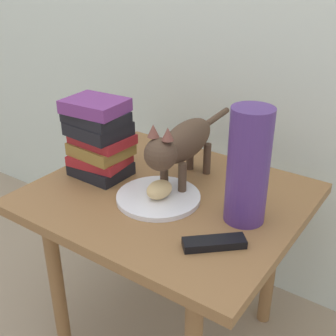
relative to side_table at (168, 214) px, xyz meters
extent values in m
plane|color=gray|center=(0.00, 0.00, -0.48)|extent=(6.00, 6.00, 0.00)
cube|color=olive|center=(0.00, 0.00, 0.06)|extent=(0.75, 0.66, 0.03)
cylinder|color=olive|center=(-0.25, -0.25, -0.22)|extent=(0.04, 0.04, 0.53)
cylinder|color=olive|center=(-0.25, 0.25, -0.22)|extent=(0.04, 0.04, 0.53)
cylinder|color=olive|center=(0.25, 0.25, -0.22)|extent=(0.04, 0.04, 0.53)
cylinder|color=white|center=(0.00, -0.05, 0.08)|extent=(0.24, 0.24, 0.01)
ellipsoid|color=#E0BC7A|center=(0.01, -0.06, 0.11)|extent=(0.07, 0.09, 0.05)
cylinder|color=#4C3828|center=(0.04, 0.01, 0.12)|extent=(0.02, 0.02, 0.10)
cylinder|color=#4C3828|center=(-0.02, 0.01, 0.12)|extent=(0.02, 0.02, 0.10)
cylinder|color=#4C3828|center=(0.03, 0.17, 0.12)|extent=(0.02, 0.02, 0.10)
cylinder|color=#4C3828|center=(-0.03, 0.17, 0.12)|extent=(0.02, 0.02, 0.10)
ellipsoid|color=#4C3828|center=(0.00, 0.10, 0.21)|extent=(0.11, 0.27, 0.11)
sphere|color=#4C3828|center=(0.02, -0.06, 0.22)|extent=(0.09, 0.09, 0.09)
cone|color=brown|center=(0.04, -0.05, 0.29)|extent=(0.03, 0.03, 0.03)
cone|color=brown|center=(-0.01, -0.06, 0.29)|extent=(0.03, 0.03, 0.03)
cylinder|color=#4C3828|center=(-0.01, 0.30, 0.22)|extent=(0.03, 0.16, 0.02)
cube|color=black|center=(-0.24, -0.02, 0.09)|extent=(0.17, 0.14, 0.04)
cube|color=maroon|center=(-0.24, -0.03, 0.13)|extent=(0.18, 0.14, 0.03)
cube|color=olive|center=(-0.24, -0.02, 0.16)|extent=(0.18, 0.15, 0.04)
cube|color=maroon|center=(-0.23, -0.02, 0.20)|extent=(0.18, 0.14, 0.03)
cube|color=black|center=(-0.24, -0.03, 0.23)|extent=(0.18, 0.15, 0.04)
cube|color=black|center=(-0.24, -0.03, 0.27)|extent=(0.18, 0.14, 0.03)
cube|color=#72337A|center=(-0.23, -0.03, 0.30)|extent=(0.18, 0.15, 0.04)
cylinder|color=#4C2D72|center=(0.24, 0.00, 0.23)|extent=(0.11, 0.11, 0.30)
cube|color=black|center=(0.24, -0.15, 0.08)|extent=(0.14, 0.13, 0.02)
camera|label=1|loc=(0.62, -0.90, 0.70)|focal=46.14mm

